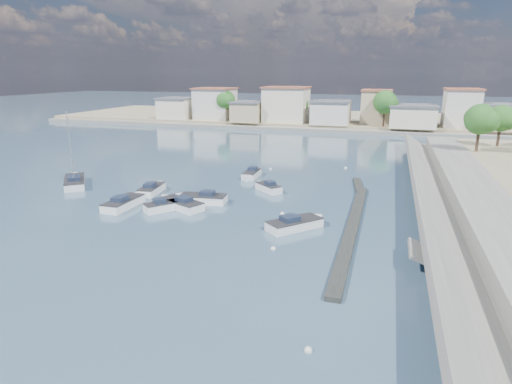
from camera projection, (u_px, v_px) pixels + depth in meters
ground at (324, 159)px, 66.78m from camera, size 400.00×400.00×0.00m
seawall_walkway at (493, 221)px, 36.43m from camera, size 5.00×90.00×1.80m
breakwater at (354, 217)px, 39.66m from camera, size 2.00×31.02×0.35m
far_shore_land at (353, 120)px, 114.38m from camera, size 160.00×40.00×1.40m
far_shore_quay at (345, 131)px, 95.16m from camera, size 160.00×2.50×0.80m
far_town at (397, 110)px, 96.30m from camera, size 113.01×12.80×8.35m
shore_trees at (386, 107)px, 88.54m from camera, size 74.56×38.32×7.92m
motorboat_a at (125, 203)px, 43.27m from camera, size 2.08×5.61×1.48m
motorboat_b at (166, 206)px, 42.11m from camera, size 3.54×3.83×1.48m
motorboat_c at (179, 204)px, 42.90m from camera, size 5.54×3.90×1.48m
motorboat_d at (201, 199)px, 44.62m from camera, size 5.51×2.58×1.48m
motorboat_e at (153, 189)px, 48.22m from camera, size 2.26×4.89×1.48m
motorboat_f at (268, 188)px, 48.91m from camera, size 3.63×3.44×1.48m
motorboat_g at (251, 175)px, 55.09m from camera, size 1.70×4.63×1.48m
motorboat_h at (297, 224)px, 37.22m from camera, size 4.76×4.99×1.48m
sailboat at (75, 181)px, 51.63m from camera, size 5.76×6.45×9.00m
mooring_buoys at (320, 204)px, 43.89m from camera, size 19.41×42.54×0.41m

